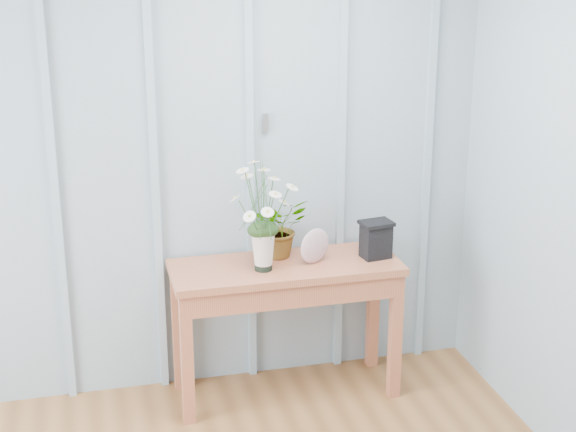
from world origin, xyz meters
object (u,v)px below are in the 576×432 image
object	(u,v)px
felt_disc_vessel	(315,246)
carved_box	(376,239)
daisy_vase	(263,204)
sideboard	(286,284)

from	to	relation	value
felt_disc_vessel	carved_box	world-z (taller)	carved_box
daisy_vase	felt_disc_vessel	xyz separation A→B (m)	(0.28, 0.03, -0.26)
daisy_vase	carved_box	xyz separation A→B (m)	(0.62, 0.03, -0.25)
felt_disc_vessel	carved_box	bearing A→B (deg)	-25.80
sideboard	daisy_vase	xyz separation A→B (m)	(-0.13, -0.05, 0.47)
daisy_vase	carved_box	world-z (taller)	daisy_vase
daisy_vase	felt_disc_vessel	world-z (taller)	daisy_vase
sideboard	carved_box	world-z (taller)	carved_box
felt_disc_vessel	sideboard	bearing A→B (deg)	146.68
daisy_vase	sideboard	bearing A→B (deg)	21.27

